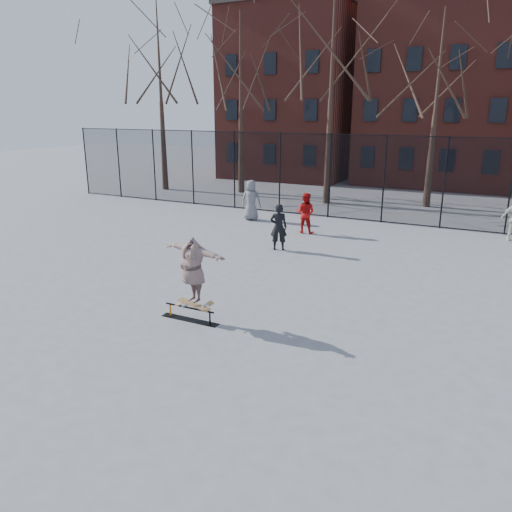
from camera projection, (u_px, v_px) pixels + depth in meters
The scene contains 10 objects.
ground at pixel (215, 318), 12.66m from camera, with size 100.00×100.00×0.00m, color slate.
skate_rail at pixel (190, 315), 12.50m from camera, with size 1.60×0.24×0.35m.
skateboard at pixel (194, 306), 12.36m from camera, with size 0.93×0.22×0.11m, color #A47241, non-canonical shape.
skater at pixel (193, 273), 12.12m from camera, with size 2.00×0.54×1.63m, color #5C3C97.
bystander_grey at pixel (251, 200), 23.54m from camera, with size 0.93×0.60×1.90m, color slate.
bystander_black at pixel (279, 227), 18.54m from camera, with size 0.64×0.42×1.75m, color black.
bystander_red at pixel (305, 213), 21.10m from camera, with size 0.84×0.65×1.72m, color #B91010.
fence at pixel (358, 177), 23.22m from camera, with size 34.03×0.07×4.00m.
tree_row at pixel (382, 62), 25.37m from camera, with size 33.66×7.46×10.67m.
rowhouses at pixel (426, 93), 32.91m from camera, with size 29.00×7.00×13.00m.
Camera 1 is at (6.17, -9.98, 5.12)m, focal length 35.00 mm.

